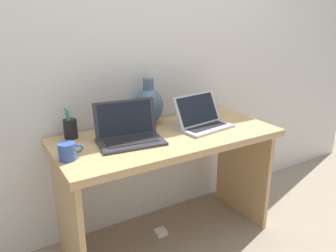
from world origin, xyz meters
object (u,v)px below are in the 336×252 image
coffee_mug (68,151)px  power_brick (161,232)px  laptop_left (128,131)px  laptop_right (201,119)px  green_vase (149,105)px  pen_cup (70,129)px

coffee_mug → power_brick: (0.57, 0.11, -0.75)m
laptop_left → laptop_right: laptop_left is taller
laptop_left → coffee_mug: 0.36m
green_vase → power_brick: bearing=-96.8°
coffee_mug → power_brick: 0.94m
coffee_mug → green_vase: bearing=26.5°
coffee_mug → pen_cup: (0.09, 0.28, 0.01)m
green_vase → power_brick: 0.84m
laptop_right → power_brick: laptop_right is taller
pen_cup → power_brick: size_ratio=2.56×
laptop_right → green_vase: size_ratio=1.23×
coffee_mug → power_brick: size_ratio=1.73×
laptop_right → green_vase: (-0.24, 0.23, 0.07)m
laptop_right → power_brick: (-0.26, 0.05, -0.76)m
green_vase → coffee_mug: bearing=-153.5°
pen_cup → laptop_left: bearing=-38.1°
pen_cup → green_vase: bearing=1.3°
power_brick → pen_cup: bearing=160.6°
laptop_left → power_brick: bearing=9.2°
green_vase → laptop_left: bearing=-138.1°
laptop_left → laptop_right: bearing=-1.4°
green_vase → coffee_mug: green_vase is taller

